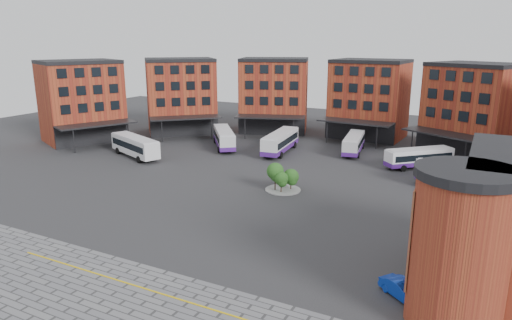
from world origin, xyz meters
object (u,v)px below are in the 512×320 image
at_px(bus_a, 135,145).
at_px(bus_d, 354,143).
at_px(bus_e, 419,157).
at_px(bus_f, 464,171).
at_px(tree_island, 282,177).
at_px(bus_b, 224,138).
at_px(blue_car, 404,290).
at_px(bus_c, 280,142).

bearing_deg(bus_a, bus_d, -35.95).
bearing_deg(bus_e, bus_f, 3.63).
height_order(tree_island, bus_b, tree_island).
relative_size(bus_e, blue_car, 2.29).
relative_size(bus_e, bus_f, 0.78).
relative_size(bus_a, bus_b, 1.10).
bearing_deg(tree_island, bus_f, 33.10).
distance_m(bus_d, bus_f, 20.27).
xyz_separation_m(bus_a, bus_f, (47.43, 8.13, -0.14)).
height_order(bus_b, bus_f, bus_f).
distance_m(bus_c, bus_e, 21.82).
relative_size(tree_island, bus_c, 0.36).
bearing_deg(bus_c, bus_b, -179.03).
distance_m(bus_a, blue_car, 50.82).
relative_size(bus_b, bus_e, 1.17).
bearing_deg(bus_f, blue_car, -33.16).
xyz_separation_m(bus_b, bus_f, (38.26, -3.97, 0.07)).
distance_m(tree_island, bus_e, 23.05).
xyz_separation_m(bus_d, blue_car, (15.21, -41.61, -0.97)).
xyz_separation_m(tree_island, bus_e, (13.41, 18.75, -0.24)).
distance_m(bus_a, bus_c, 23.45).
xyz_separation_m(bus_b, blue_car, (36.17, -35.01, -1.08)).
bearing_deg(bus_c, blue_car, -60.36).
xyz_separation_m(bus_a, bus_d, (30.13, 18.69, -0.32)).
bearing_deg(bus_f, bus_e, -162.16).
height_order(bus_a, bus_c, bus_c).
bearing_deg(bus_a, bus_c, -33.08).
distance_m(bus_e, blue_car, 37.17).
height_order(bus_d, bus_e, bus_d).
relative_size(bus_c, bus_e, 1.35).
height_order(bus_b, blue_car, bus_b).
height_order(tree_island, blue_car, tree_island).
bearing_deg(tree_island, bus_e, 54.41).
bearing_deg(blue_car, bus_b, 82.91).
height_order(bus_f, blue_car, bus_f).
relative_size(tree_island, bus_f, 0.38).
bearing_deg(bus_b, bus_c, -30.40).
bearing_deg(bus_a, bus_b, -14.94).
height_order(bus_c, bus_f, bus_c).
relative_size(bus_f, blue_car, 2.93).
distance_m(tree_island, bus_b, 25.03).
relative_size(bus_b, bus_f, 0.91).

